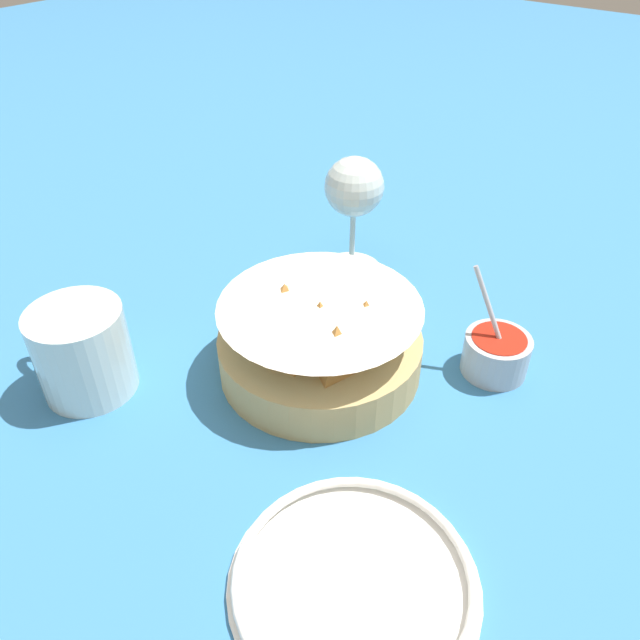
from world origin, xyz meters
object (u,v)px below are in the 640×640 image
at_px(sauce_cup, 496,352).
at_px(food_basket, 319,341).
at_px(wine_glass, 354,192).
at_px(beer_mug, 83,353).
at_px(side_plate, 354,580).

bearing_deg(sauce_cup, food_basket, 37.49).
bearing_deg(sauce_cup, wine_glass, -16.78).
relative_size(beer_mug, side_plate, 0.68).
bearing_deg(wine_glass, side_plate, 125.96).
height_order(sauce_cup, beer_mug, sauce_cup).
relative_size(sauce_cup, side_plate, 0.61).
bearing_deg(beer_mug, wine_glass, -102.83).
bearing_deg(sauce_cup, side_plate, 94.96).
distance_m(food_basket, beer_mug, 0.23).
distance_m(sauce_cup, side_plate, 0.29).
bearing_deg(food_basket, sauce_cup, -142.51).
xyz_separation_m(food_basket, side_plate, (-0.17, 0.17, -0.03)).
bearing_deg(sauce_cup, beer_mug, 41.30).
relative_size(wine_glass, side_plate, 0.80).
xyz_separation_m(food_basket, beer_mug, (0.17, 0.16, 0.00)).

